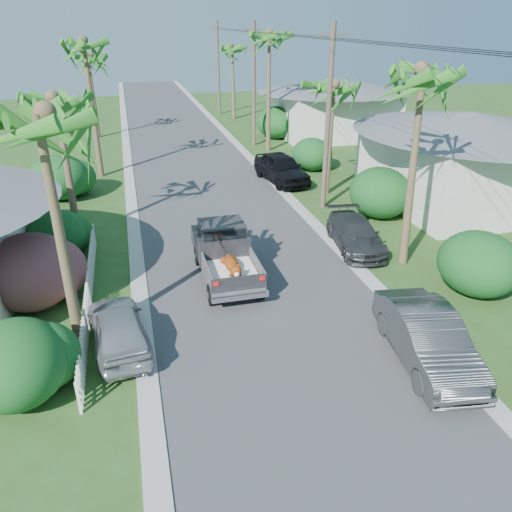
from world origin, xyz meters
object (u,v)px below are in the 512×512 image
object	(u,v)px
palm_r_d	(232,46)
utility_pole_d	(218,68)
palm_l_b	(56,98)
palm_r_c	(269,35)
house_right_far	(333,110)
utility_pole_c	(254,84)
palm_r_a	(426,71)
palm_l_d	(88,56)
utility_pole_b	(328,119)
parked_car_rf	(281,168)
palm_l_a	(38,115)
palm_l_c	(83,42)
pickup_truck	(224,250)
parked_car_rn	(427,339)
house_right_near	(463,162)
parked_car_ln	(118,328)
parked_car_rm	(355,234)

from	to	relation	value
palm_r_d	utility_pole_d	bearing A→B (deg)	106.70
palm_l_b	palm_r_c	world-z (taller)	palm_r_c
house_right_far	utility_pole_c	world-z (taller)	utility_pole_c
palm_r_a	palm_r_c	size ratio (longest dim) A/B	0.93
palm_l_d	palm_r_c	distance (m)	15.10
palm_r_c	utility_pole_b	distance (m)	13.48
palm_l_b	house_right_far	size ratio (longest dim) A/B	0.82
palm_l_d	utility_pole_c	bearing A→B (deg)	-26.38
parked_car_rf	utility_pole_d	world-z (taller)	utility_pole_d
palm_l_a	utility_pole_c	world-z (taller)	utility_pole_c
palm_l_d	utility_pole_c	world-z (taller)	utility_pole_c
palm_l_c	palm_r_d	distance (m)	21.95
pickup_truck	palm_r_d	world-z (taller)	palm_r_d
house_right_far	utility_pole_b	size ratio (longest dim) A/B	1.00
palm_l_d	palm_r_a	xyz separation A→B (m)	(12.80, -28.00, 0.98)
parked_car_rf	utility_pole_c	bearing A→B (deg)	77.78
parked_car_rn	utility_pole_c	xyz separation A→B (m)	(2.00, 28.23, 3.82)
parked_car_rn	house_right_near	world-z (taller)	house_right_near
palm_l_b	utility_pole_d	distance (m)	33.42
parked_car_rn	palm_l_a	bearing A→B (deg)	169.46
parked_car_ln	palm_r_c	world-z (taller)	palm_r_c
palm_l_c	utility_pole_c	distance (m)	13.47
parked_car_rf	parked_car_rn	bearing A→B (deg)	-101.19
pickup_truck	palm_l_d	xyz separation A→B (m)	(-5.51, 27.29, 5.43)
parked_car_rf	palm_r_c	xyz separation A→B (m)	(1.43, 8.10, 7.25)
parked_car_rm	palm_l_c	distance (m)	19.47
parked_car_ln	utility_pole_d	xyz separation A→B (m)	(10.60, 40.29, 3.93)
palm_l_d	utility_pole_c	distance (m)	13.63
palm_l_b	utility_pole_c	size ratio (longest dim) A/B	0.82
house_right_far	utility_pole_b	world-z (taller)	utility_pole_b
pickup_truck	parked_car_rn	bearing A→B (deg)	-56.56
palm_l_d	palm_r_c	world-z (taller)	palm_r_c
utility_pole_c	palm_l_c	bearing A→B (deg)	-152.65
utility_pole_d	palm_l_c	bearing A→B (deg)	-118.92
parked_car_rm	parked_car_rf	distance (m)	10.23
parked_car_ln	utility_pole_d	bearing A→B (deg)	-112.46
palm_l_c	palm_r_c	size ratio (longest dim) A/B	0.98
palm_l_b	house_right_far	xyz separation A→B (m)	(19.80, 18.00, -4.03)
parked_car_rf	house_right_far	xyz separation A→B (m)	(8.23, 12.10, 1.26)
palm_l_c	palm_r_d	bearing A→B (deg)	55.22
parked_car_rn	utility_pole_c	distance (m)	28.56
parked_car_rn	palm_r_d	world-z (taller)	palm_r_d
parked_car_rn	palm_l_a	world-z (taller)	palm_l_a
palm_r_d	utility_pole_d	world-z (taller)	utility_pole_d
palm_l_a	palm_r_a	size ratio (longest dim) A/B	0.94
parked_car_rf	house_right_near	world-z (taller)	house_right_near
parked_car_rn	palm_r_c	bearing A→B (deg)	92.03
palm_l_d	parked_car_rn	bearing A→B (deg)	-73.56
parked_car_ln	house_right_near	world-z (taller)	house_right_near
house_right_far	parked_car_rf	bearing A→B (deg)	-124.23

